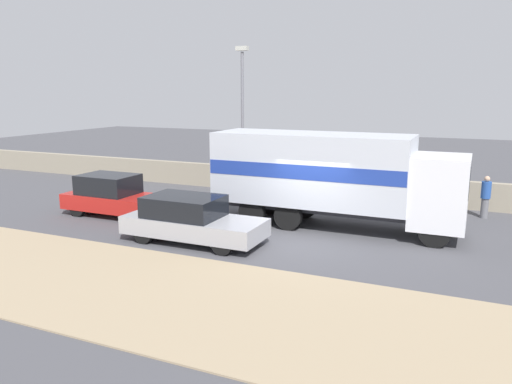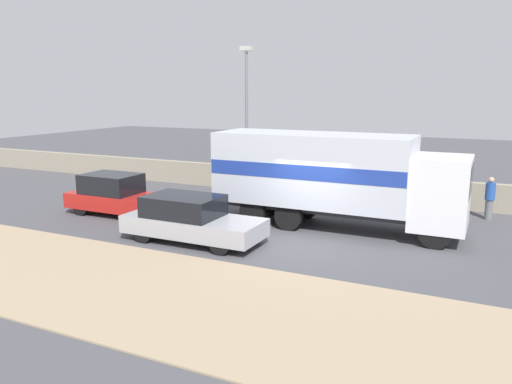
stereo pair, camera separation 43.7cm
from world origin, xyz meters
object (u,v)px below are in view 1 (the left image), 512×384
(box_truck, at_px, (329,174))
(car_sedan_second, at_px, (113,196))
(car_hatchback, at_px, (191,219))
(pedestrian, at_px, (486,196))
(street_lamp, at_px, (242,109))

(box_truck, relative_size, car_sedan_second, 2.11)
(car_hatchback, distance_m, pedestrian, 11.21)
(pedestrian, bearing_deg, box_truck, -144.33)
(street_lamp, xyz_separation_m, box_truck, (5.53, -4.58, -2.01))
(car_hatchback, bearing_deg, pedestrian, 39.76)
(box_truck, xyz_separation_m, car_sedan_second, (-8.09, -1.73, -1.14))
(street_lamp, distance_m, box_truck, 7.46)
(street_lamp, xyz_separation_m, car_sedan_second, (-2.55, -6.31, -3.15))
(street_lamp, height_order, box_truck, street_lamp)
(car_hatchback, relative_size, car_sedan_second, 1.11)
(box_truck, relative_size, pedestrian, 5.33)
(pedestrian, bearing_deg, car_hatchback, -140.24)
(street_lamp, relative_size, car_sedan_second, 1.65)
(street_lamp, bearing_deg, box_truck, -39.61)
(box_truck, xyz_separation_m, car_hatchback, (-3.52, -3.51, -1.18))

